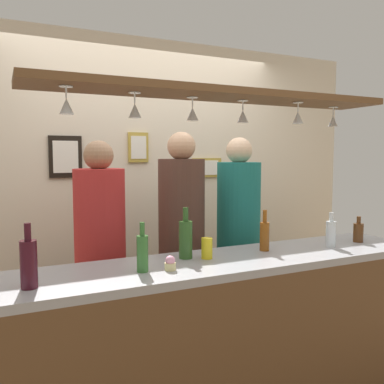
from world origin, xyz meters
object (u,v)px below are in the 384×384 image
at_px(drink_can, 207,248).
at_px(picture_frame_crest, 138,147).
at_px(bottle_wine_dark_red, 29,263).
at_px(picture_frame_caricature, 66,157).
at_px(person_right_teal_shirt, 238,225).
at_px(cupcake, 170,263).
at_px(picture_frame_lower_pair, 207,168).
at_px(bottle_beer_brown_stubby, 358,232).
at_px(person_left_red_shirt, 100,240).
at_px(bottle_soda_clear, 331,233).
at_px(bottle_champagne_green, 186,238).
at_px(bottle_beer_green_import, 142,252).
at_px(bottle_beer_amber_tall, 265,235).
at_px(person_middle_brown_shirt, 182,227).

distance_m(drink_can, picture_frame_crest, 1.49).
relative_size(bottle_wine_dark_red, picture_frame_caricature, 0.88).
relative_size(person_right_teal_shirt, cupcake, 22.03).
relative_size(bottle_wine_dark_red, picture_frame_lower_pair, 1.00).
distance_m(bottle_beer_brown_stubby, cupcake, 1.46).
height_order(bottle_wine_dark_red, picture_frame_lower_pair, picture_frame_lower_pair).
bearing_deg(person_left_red_shirt, bottle_beer_brown_stubby, -21.88).
relative_size(person_right_teal_shirt, bottle_beer_brown_stubby, 9.55).
relative_size(bottle_soda_clear, bottle_champagne_green, 0.77).
bearing_deg(picture_frame_caricature, bottle_beer_green_import, -83.49).
bearing_deg(person_left_red_shirt, bottle_beer_amber_tall, -33.46).
distance_m(person_left_red_shirt, person_middle_brown_shirt, 0.60).
xyz_separation_m(person_middle_brown_shirt, bottle_beer_green_import, (-0.54, -0.73, 0.02)).
xyz_separation_m(person_middle_brown_shirt, cupcake, (-0.40, -0.76, -0.05)).
height_order(cupcake, picture_frame_lower_pair, picture_frame_lower_pair).
bearing_deg(person_right_teal_shirt, bottle_beer_brown_stubby, -49.48).
xyz_separation_m(bottle_soda_clear, picture_frame_lower_pair, (-0.18, 1.43, 0.39)).
relative_size(bottle_champagne_green, picture_frame_lower_pair, 1.00).
bearing_deg(bottle_beer_green_import, bottle_beer_amber_tall, 8.38).
height_order(bottle_beer_brown_stubby, picture_frame_lower_pair, picture_frame_lower_pair).
xyz_separation_m(bottle_beer_green_import, bottle_wine_dark_red, (-0.55, -0.03, 0.01)).
xyz_separation_m(person_left_red_shirt, picture_frame_crest, (0.51, 0.73, 0.64)).
height_order(bottle_soda_clear, bottle_beer_amber_tall, bottle_beer_amber_tall).
relative_size(bottle_champagne_green, cupcake, 3.85).
relative_size(person_left_red_shirt, bottle_beer_amber_tall, 6.46).
height_order(drink_can, picture_frame_crest, picture_frame_crest).
relative_size(bottle_beer_amber_tall, picture_frame_caricature, 0.76).
bearing_deg(bottle_beer_brown_stubby, person_middle_brown_shirt, 147.82).
xyz_separation_m(bottle_beer_brown_stubby, drink_can, (-1.17, 0.04, -0.01)).
xyz_separation_m(bottle_champagne_green, bottle_beer_amber_tall, (0.53, -0.04, -0.02)).
relative_size(person_middle_brown_shirt, bottle_beer_brown_stubby, 9.72).
bearing_deg(picture_frame_crest, picture_frame_caricature, 180.00).
relative_size(bottle_beer_brown_stubby, picture_frame_lower_pair, 0.60).
distance_m(bottle_soda_clear, picture_frame_caricature, 2.11).
xyz_separation_m(person_left_red_shirt, cupcake, (0.20, -0.76, 0.00)).
bearing_deg(drink_can, person_right_teal_shirt, 46.10).
height_order(person_right_teal_shirt, bottle_soda_clear, person_right_teal_shirt).
xyz_separation_m(bottle_beer_amber_tall, drink_can, (-0.42, -0.02, -0.04)).
bearing_deg(picture_frame_caricature, person_left_red_shirt, -81.60).
distance_m(bottle_beer_green_import, bottle_wine_dark_red, 0.55).
xyz_separation_m(bottle_beer_amber_tall, picture_frame_lower_pair, (0.28, 1.33, 0.39)).
bearing_deg(bottle_champagne_green, person_middle_brown_shirt, 68.51).
xyz_separation_m(bottle_beer_amber_tall, cupcake, (-0.71, -0.16, -0.06)).
xyz_separation_m(bottle_soda_clear, bottle_beer_brown_stubby, (0.29, 0.04, -0.02)).
height_order(bottle_soda_clear, picture_frame_lower_pair, picture_frame_lower_pair).
bearing_deg(bottle_beer_green_import, bottle_wine_dark_red, -176.72).
bearing_deg(person_middle_brown_shirt, bottle_soda_clear, -42.52).
height_order(person_right_teal_shirt, cupcake, person_right_teal_shirt).
bearing_deg(picture_frame_crest, picture_frame_lower_pair, 0.00).
relative_size(bottle_beer_green_import, picture_frame_caricature, 0.76).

